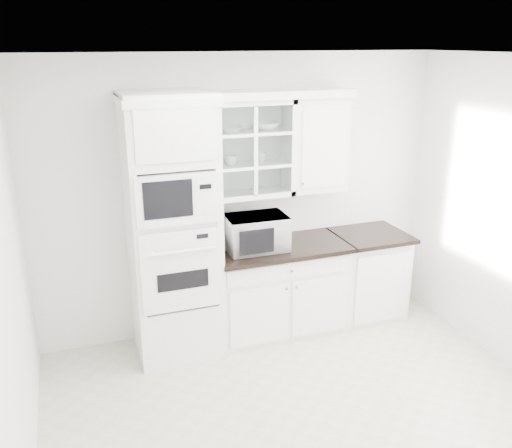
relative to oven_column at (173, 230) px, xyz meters
name	(u,v)px	position (x,y,z in m)	size (l,w,h in m)	color
ground	(314,424)	(0.75, -1.42, -1.19)	(4.00, 3.50, 0.01)	beige
room_shell	(297,186)	(0.75, -0.99, 0.58)	(4.00, 3.50, 2.70)	white
oven_column	(173,230)	(0.00, 0.00, 0.00)	(0.76, 0.68, 2.40)	white
base_cabinet_run	(278,287)	(1.03, 0.03, -0.74)	(1.32, 0.67, 0.92)	white
extra_base_cabinet	(366,273)	(2.03, 0.03, -0.74)	(0.72, 0.67, 0.92)	white
upper_cabinet_glass	(250,148)	(0.78, 0.17, 0.65)	(0.80, 0.33, 0.90)	white
upper_cabinet_solid	(316,144)	(1.46, 0.17, 0.65)	(0.55, 0.33, 0.90)	white
crown_molding	(239,95)	(0.68, 0.14, 1.14)	(2.14, 0.38, 0.07)	white
countertop_microwave	(256,232)	(0.78, 0.01, -0.12)	(0.57, 0.47, 0.33)	white
bowl_a	(230,129)	(0.60, 0.18, 0.84)	(0.21, 0.21, 0.05)	white
bowl_b	(266,126)	(0.94, 0.17, 0.85)	(0.22, 0.22, 0.07)	white
cup_a	(231,160)	(0.59, 0.15, 0.56)	(0.11, 0.11, 0.09)	white
cup_b	(260,158)	(0.87, 0.15, 0.56)	(0.11, 0.11, 0.10)	white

